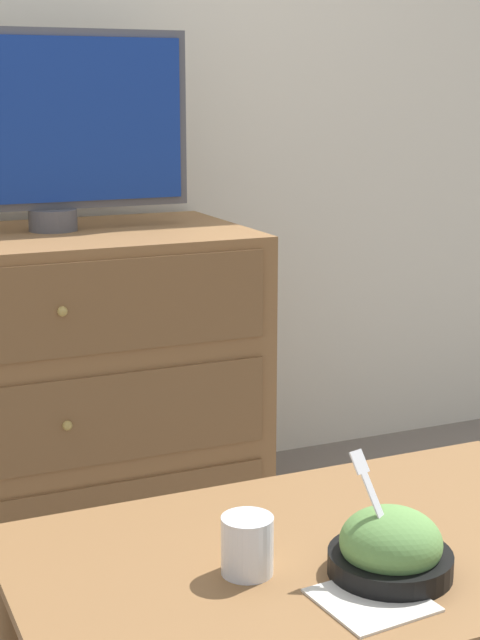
% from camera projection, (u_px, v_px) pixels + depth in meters
% --- Properties ---
extents(dresser, '(1.11, 0.60, 0.83)m').
position_uv_depth(dresser, '(40.00, 391.00, 2.57)').
color(dresser, olive).
rests_on(dresser, ground_plane).
extents(tv, '(0.74, 0.13, 0.51)m').
position_uv_depth(tv, '(48.00, 125.00, 2.49)').
color(tv, '#515156').
rests_on(tv, dresser).
extents(coffee_table, '(1.02, 0.61, 0.48)m').
position_uv_depth(coffee_table, '(335.00, 584.00, 1.57)').
color(coffee_table, olive).
rests_on(coffee_table, ground_plane).
extents(takeout_bowl, '(0.19, 0.19, 0.19)m').
position_uv_depth(takeout_bowl, '(390.00, 549.00, 1.47)').
color(takeout_bowl, black).
rests_on(takeout_bowl, coffee_table).
extents(drink_cup, '(0.08, 0.08, 0.09)m').
position_uv_depth(drink_cup, '(247.00, 549.00, 1.47)').
color(drink_cup, white).
rests_on(drink_cup, coffee_table).
extents(napkin, '(0.16, 0.16, 0.00)m').
position_uv_depth(napkin, '(372.00, 600.00, 1.40)').
color(napkin, silver).
rests_on(napkin, coffee_table).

